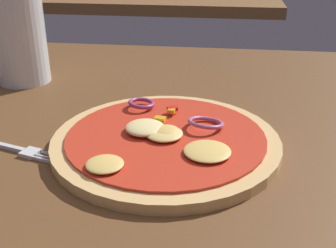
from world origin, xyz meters
name	(u,v)px	position (x,y,z in m)	size (l,w,h in m)	color
dining_table	(175,179)	(0.00, 0.00, 0.02)	(1.47, 0.97, 0.04)	brown
pizza	(166,140)	(-0.02, 0.04, 0.05)	(0.26, 0.26, 0.03)	tan
fork	(11,148)	(-0.19, 0.01, 0.04)	(0.16, 0.06, 0.01)	silver
beer_glass	(20,42)	(-0.28, 0.24, 0.10)	(0.08, 0.08, 0.15)	silver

